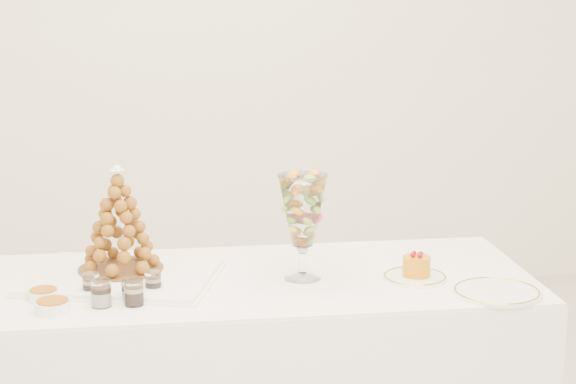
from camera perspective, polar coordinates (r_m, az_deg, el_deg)
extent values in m
cube|color=white|center=(4.71, -5.09, 10.25)|extent=(4.50, 0.04, 2.80)
cube|color=white|center=(3.11, -2.73, -11.26)|extent=(1.83, 0.78, 0.68)
cube|color=white|center=(2.99, -2.80, -5.23)|extent=(1.82, 0.77, 0.01)
cube|color=white|center=(3.01, -9.83, -4.99)|extent=(0.65, 0.56, 0.02)
cylinder|color=white|center=(2.98, 0.86, -4.97)|extent=(0.12, 0.12, 0.02)
cylinder|color=white|center=(2.97, 0.86, -4.07)|extent=(0.02, 0.02, 0.08)
sphere|color=white|center=(2.95, 0.87, -3.33)|extent=(0.04, 0.04, 0.04)
cylinder|color=white|center=(3.00, 7.52, -5.03)|extent=(0.20, 0.20, 0.01)
cylinder|color=white|center=(2.90, 12.27, -5.83)|extent=(0.26, 0.26, 0.01)
cylinder|color=white|center=(2.88, -11.60, -5.37)|extent=(0.06, 0.06, 0.07)
cylinder|color=white|center=(2.80, -9.36, -5.82)|extent=(0.05, 0.05, 0.06)
cylinder|color=white|center=(2.87, -7.99, -5.32)|extent=(0.05, 0.05, 0.07)
cylinder|color=white|center=(2.78, -11.01, -5.91)|extent=(0.07, 0.07, 0.08)
cylinder|color=white|center=(2.77, -9.12, -5.91)|extent=(0.06, 0.06, 0.07)
cylinder|color=white|center=(2.88, -14.29, -5.92)|extent=(0.09, 0.09, 0.03)
cylinder|color=white|center=(2.77, -13.76, -6.61)|extent=(0.10, 0.10, 0.03)
cylinder|color=brown|center=(3.05, -9.87, -4.49)|extent=(0.26, 0.26, 0.01)
cone|color=brown|center=(3.01, -9.99, -1.55)|extent=(0.27, 0.27, 0.32)
sphere|color=white|center=(2.98, -10.10, 1.25)|extent=(0.03, 0.03, 0.03)
cylinder|color=#CC7909|center=(3.00, 7.62, -4.37)|extent=(0.09, 0.09, 0.06)
sphere|color=maroon|center=(2.99, 7.88, -3.63)|extent=(0.02, 0.02, 0.02)
sphere|color=maroon|center=(3.00, 7.48, -3.60)|extent=(0.02, 0.02, 0.02)
sphere|color=maroon|center=(2.98, 7.40, -3.71)|extent=(0.02, 0.02, 0.02)
sphere|color=maroon|center=(2.97, 7.81, -3.75)|extent=(0.02, 0.02, 0.02)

